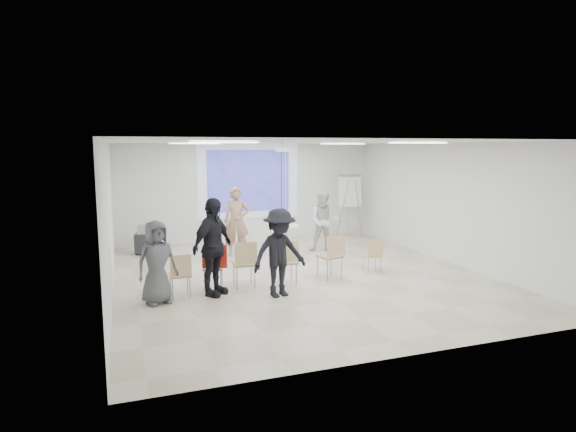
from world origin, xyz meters
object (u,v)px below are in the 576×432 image
object	(u,v)px
player_left	(237,217)
chair_far_left	(180,272)
av_cart	(145,241)
chair_center	(287,259)
pedestal_table	(287,238)
laptop	(244,262)
audience_outer	(156,257)
flipchart_easel	(350,191)
player_right	(324,218)
audience_mid	(279,247)
chair_right_inner	(332,253)
chair_left_mid	(213,265)
chair_right_far	(373,253)
chair_left_inner	(245,260)
audience_left	(213,240)

from	to	relation	value
player_left	chair_far_left	distance (m)	3.77
player_left	av_cart	world-z (taller)	player_left
chair_center	pedestal_table	bearing A→B (deg)	73.81
laptop	audience_outer	size ratio (longest dim) A/B	0.21
flipchart_easel	av_cart	world-z (taller)	flipchart_easel
player_right	pedestal_table	bearing A→B (deg)	-153.62
pedestal_table	av_cart	distance (m)	3.86
player_right	audience_mid	distance (m)	4.23
player_left	audience_outer	distance (m)	4.13
pedestal_table	player_left	bearing A→B (deg)	166.80
pedestal_table	chair_right_inner	size ratio (longest dim) A/B	0.88
player_left	laptop	xyz separation A→B (m)	(-0.53, -2.89, -0.52)
chair_center	av_cart	bearing A→B (deg)	125.86
player_left	laptop	size ratio (longest dim) A/B	5.84
av_cart	audience_outer	bearing A→B (deg)	-79.04
player_right	chair_far_left	distance (m)	5.20
chair_center	laptop	distance (m)	0.90
chair_center	chair_right_inner	bearing A→B (deg)	7.98
player_left	av_cart	size ratio (longest dim) A/B	2.67
flipchart_easel	audience_mid	bearing A→B (deg)	-120.13
av_cart	chair_right_inner	bearing A→B (deg)	-36.04
chair_left_mid	laptop	xyz separation A→B (m)	(0.65, 0.00, 0.01)
player_right	flipchart_easel	size ratio (longest dim) A/B	0.93
chair_right_far	audience_mid	bearing A→B (deg)	-153.31
chair_left_inner	audience_mid	xyz separation A→B (m)	(0.50, -0.76, 0.40)
chair_far_left	laptop	world-z (taller)	chair_far_left
chair_far_left	chair_left_mid	xyz separation A→B (m)	(0.69, 0.34, 0.00)
chair_center	chair_right_inner	distance (m)	1.09
chair_left_mid	audience_outer	world-z (taller)	audience_outer
audience_mid	flipchart_easel	world-z (taller)	flipchart_easel
audience_mid	flipchart_easel	size ratio (longest dim) A/B	0.96
laptop	audience_mid	size ratio (longest dim) A/B	0.18
pedestal_table	laptop	size ratio (longest dim) A/B	2.44
laptop	flipchart_easel	distance (m)	6.24
laptop	flipchart_easel	size ratio (longest dim) A/B	0.18
flipchart_easel	av_cart	xyz separation A→B (m)	(-6.30, -0.30, -1.13)
chair_far_left	audience_outer	bearing A→B (deg)	-157.72
player_right	chair_center	size ratio (longest dim) A/B	1.97
chair_right_far	chair_right_inner	bearing A→B (deg)	-163.87
chair_left_mid	flipchart_easel	size ratio (longest dim) A/B	0.43
flipchart_easel	av_cart	distance (m)	6.40
audience_left	audience_mid	distance (m)	1.31
player_right	laptop	world-z (taller)	player_right
audience_mid	flipchart_easel	distance (m)	6.49
pedestal_table	player_left	world-z (taller)	player_left
player_left	chair_center	world-z (taller)	player_left
pedestal_table	audience_outer	distance (m)	4.79
chair_far_left	audience_outer	distance (m)	0.60
chair_left_mid	chair_left_inner	xyz separation A→B (m)	(0.64, -0.10, 0.06)
chair_center	laptop	bearing A→B (deg)	170.52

